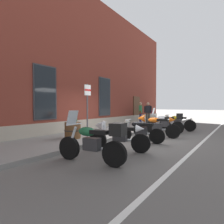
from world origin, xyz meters
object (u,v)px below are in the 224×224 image
(parking_sign, at_px, (87,103))
(motorcycle_orange_sport, at_px, (154,125))
(motorcycle_green_touring, at_px, (94,142))
(motorcycle_silver_touring, at_px, (166,123))
(motorcycle_yellow_naked, at_px, (177,123))
(motorcycle_black_naked, at_px, (140,131))
(barrel_planter, at_px, (73,128))
(pedestrian_striped_shirt, at_px, (140,111))
(pedestrian_dark_jacket, at_px, (148,111))
(motorcycle_white_sport, at_px, (116,134))

(parking_sign, bearing_deg, motorcycle_orange_sport, -37.41)
(motorcycle_green_touring, height_order, motorcycle_silver_touring, motorcycle_silver_touring)
(motorcycle_silver_touring, relative_size, motorcycle_yellow_naked, 0.95)
(motorcycle_black_naked, distance_m, parking_sign, 2.45)
(motorcycle_green_touring, height_order, parking_sign, parking_sign)
(barrel_planter, bearing_deg, motorcycle_silver_touring, -28.67)
(motorcycle_orange_sport, xyz_separation_m, motorcycle_yellow_naked, (3.09, -0.18, -0.10))
(motorcycle_green_touring, xyz_separation_m, parking_sign, (2.13, 2.19, 1.04))
(motorcycle_yellow_naked, relative_size, pedestrian_striped_shirt, 1.29)
(barrel_planter, bearing_deg, pedestrian_striped_shirt, 5.06)
(motorcycle_black_naked, relative_size, pedestrian_dark_jacket, 1.20)
(motorcycle_white_sport, distance_m, parking_sign, 2.27)
(motorcycle_white_sport, relative_size, motorcycle_silver_touring, 1.03)
(pedestrian_dark_jacket, distance_m, parking_sign, 8.02)
(pedestrian_striped_shirt, xyz_separation_m, parking_sign, (-7.32, -1.17, 0.55))
(motorcycle_orange_sport, height_order, parking_sign, parking_sign)
(pedestrian_striped_shirt, relative_size, parking_sign, 0.73)
(motorcycle_black_naked, distance_m, motorcycle_orange_sport, 1.47)
(motorcycle_silver_touring, xyz_separation_m, pedestrian_dark_jacket, (3.86, 2.77, 0.48))
(motorcycle_orange_sport, xyz_separation_m, pedestrian_dark_jacket, (5.44, 2.74, 0.47))
(motorcycle_silver_touring, distance_m, barrel_planter, 5.10)
(motorcycle_white_sport, bearing_deg, motorcycle_orange_sport, -0.60)
(motorcycle_black_naked, relative_size, motorcycle_silver_touring, 0.98)
(motorcycle_green_touring, distance_m, barrel_planter, 3.20)
(motorcycle_silver_touring, bearing_deg, motorcycle_black_naked, 179.04)
(motorcycle_silver_touring, distance_m, pedestrian_dark_jacket, 4.78)
(motorcycle_yellow_naked, height_order, barrel_planter, barrel_planter)
(motorcycle_orange_sport, height_order, pedestrian_striped_shirt, pedestrian_striped_shirt)
(motorcycle_green_touring, bearing_deg, parking_sign, 45.79)
(motorcycle_white_sport, bearing_deg, motorcycle_yellow_naked, -1.92)
(pedestrian_striped_shirt, height_order, pedestrian_dark_jacket, pedestrian_striped_shirt)
(motorcycle_orange_sport, relative_size, pedestrian_striped_shirt, 1.29)
(motorcycle_green_touring, height_order, motorcycle_white_sport, motorcycle_green_touring)
(motorcycle_silver_touring, distance_m, parking_sign, 4.65)
(motorcycle_orange_sport, distance_m, pedestrian_striped_shirt, 5.73)
(motorcycle_white_sport, distance_m, motorcycle_orange_sport, 3.18)
(pedestrian_striped_shirt, relative_size, pedestrian_dark_jacket, 1.01)
(motorcycle_orange_sport, height_order, motorcycle_silver_touring, motorcycle_silver_touring)
(pedestrian_dark_jacket, height_order, parking_sign, parking_sign)
(motorcycle_black_naked, bearing_deg, motorcycle_yellow_naked, -2.47)
(parking_sign, bearing_deg, motorcycle_black_naked, -61.24)
(parking_sign, distance_m, barrel_planter, 1.22)
(motorcycle_green_touring, distance_m, motorcycle_black_naked, 3.19)
(motorcycle_black_naked, bearing_deg, parking_sign, 118.76)
(motorcycle_black_naked, xyz_separation_m, motorcycle_orange_sport, (1.47, -0.02, 0.11))
(motorcycle_silver_touring, height_order, parking_sign, parking_sign)
(pedestrian_dark_jacket, bearing_deg, motorcycle_orange_sport, -153.25)
(motorcycle_white_sport, height_order, motorcycle_black_naked, motorcycle_white_sport)
(motorcycle_orange_sport, distance_m, parking_sign, 3.33)
(motorcycle_orange_sport, distance_m, motorcycle_silver_touring, 1.58)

